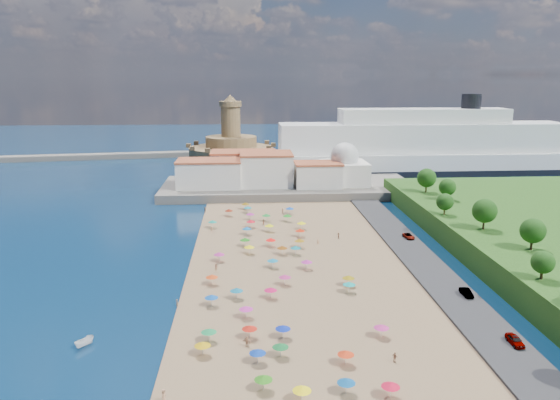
{
  "coord_description": "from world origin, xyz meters",
  "views": [
    {
      "loc": [
        -5.18,
        -119.88,
        41.43
      ],
      "look_at": [
        4.0,
        25.0,
        8.0
      ],
      "focal_mm": 35.0,
      "sensor_mm": 36.0,
      "label": 1
    }
  ],
  "objects": [
    {
      "name": "hillside_trees",
      "position": [
        49.71,
        -8.65,
        10.18
      ],
      "size": [
        14.56,
        107.08,
        7.69
      ],
      "color": "#382314",
      "rests_on": "hillside"
    },
    {
      "name": "terrace",
      "position": [
        10.0,
        73.0,
        1.5
      ],
      "size": [
        90.0,
        36.0,
        3.0
      ],
      "primitive_type": "cube",
      "color": "#59544C",
      "rests_on": "ground"
    },
    {
      "name": "parked_cars",
      "position": [
        36.0,
        -18.78,
        1.36
      ],
      "size": [
        2.47,
        60.54,
        1.41
      ],
      "color": "gray",
      "rests_on": "promenade"
    },
    {
      "name": "domed_building",
      "position": [
        30.0,
        71.0,
        8.97
      ],
      "size": [
        16.0,
        16.0,
        15.0
      ],
      "color": "silver",
      "rests_on": "terrace"
    },
    {
      "name": "cruise_ship",
      "position": [
        70.29,
        108.42,
        9.94
      ],
      "size": [
        153.78,
        24.52,
        33.56
      ],
      "color": "black",
      "rests_on": "ground"
    },
    {
      "name": "moored_boats",
      "position": [
        -30.77,
        -49.57,
        0.7
      ],
      "size": [
        3.1,
        21.82,
        1.41
      ],
      "color": "white",
      "rests_on": "ground"
    },
    {
      "name": "jetty",
      "position": [
        -12.0,
        108.0,
        1.2
      ],
      "size": [
        18.0,
        70.0,
        2.4
      ],
      "primitive_type": "cube",
      "color": "#59544C",
      "rests_on": "ground"
    },
    {
      "name": "beach_parasols",
      "position": [
        -0.48,
        -12.19,
        2.15
      ],
      "size": [
        33.19,
        114.18,
        2.2
      ],
      "color": "gray",
      "rests_on": "beach"
    },
    {
      "name": "breakwater",
      "position": [
        -110.0,
        153.0,
        1.3
      ],
      "size": [
        199.03,
        34.77,
        2.6
      ],
      "primitive_type": "cube",
      "rotation": [
        0.0,
        0.0,
        0.14
      ],
      "color": "#59544C",
      "rests_on": "ground"
    },
    {
      "name": "beachgoers",
      "position": [
        -2.08,
        1.97,
        1.13
      ],
      "size": [
        37.12,
        100.72,
        1.87
      ],
      "color": "tan",
      "rests_on": "beach"
    },
    {
      "name": "ground",
      "position": [
        0.0,
        0.0,
        0.0
      ],
      "size": [
        700.0,
        700.0,
        0.0
      ],
      "primitive_type": "plane",
      "color": "#071938",
      "rests_on": "ground"
    },
    {
      "name": "fortress",
      "position": [
        -12.0,
        138.0,
        6.68
      ],
      "size": [
        40.0,
        40.0,
        32.4
      ],
      "color": "olive",
      "rests_on": "ground"
    },
    {
      "name": "waterfront_buildings",
      "position": [
        -3.05,
        73.64,
        7.88
      ],
      "size": [
        57.0,
        29.0,
        11.0
      ],
      "color": "silver",
      "rests_on": "terrace"
    }
  ]
}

